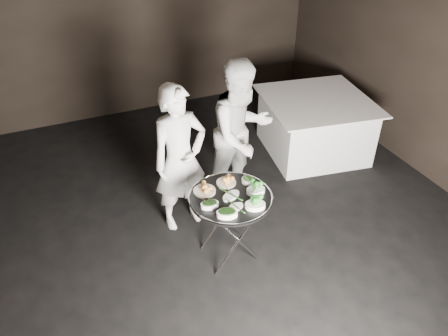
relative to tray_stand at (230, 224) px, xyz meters
name	(u,v)px	position (x,y,z in m)	size (l,w,h in m)	color
floor	(211,264)	(-0.22, -0.03, -0.42)	(6.00, 7.00, 0.05)	black
wall_back	(114,14)	(-0.22, 3.50, 1.10)	(6.00, 0.05, 3.00)	black
tray_stand	(230,224)	(0.00, 0.00, 0.00)	(0.48, 0.41, 0.71)	silver
serving_tray	(231,198)	(0.00, 0.00, 0.32)	(0.77, 0.77, 0.04)	black
potato_plate_a	(204,189)	(-0.19, 0.16, 0.36)	(0.21, 0.21, 0.08)	beige
potato_plate_b	(226,181)	(0.04, 0.20, 0.36)	(0.18, 0.18, 0.07)	beige
greens_bowl	(248,180)	(0.24, 0.14, 0.36)	(0.11, 0.11, 0.07)	white
asparagus_plate_a	(231,195)	(0.00, 0.00, 0.35)	(0.22, 0.18, 0.04)	white
asparagus_plate_b	(235,207)	(-0.03, -0.16, 0.35)	(0.18, 0.13, 0.03)	white
spinach_bowl_a	(210,204)	(-0.23, -0.06, 0.36)	(0.17, 0.13, 0.07)	white
spinach_bowl_b	(227,213)	(-0.14, -0.23, 0.37)	(0.21, 0.17, 0.08)	white
broccoli_bowl_a	(256,190)	(0.23, -0.04, 0.36)	(0.19, 0.15, 0.07)	white
broccoli_bowl_b	(255,205)	(0.13, -0.22, 0.36)	(0.21, 0.18, 0.07)	white
serving_utensils	(229,188)	(0.02, 0.07, 0.38)	(0.58, 0.42, 0.01)	silver
waiter_left	(180,160)	(-0.25, 0.67, 0.39)	(0.58, 0.38, 1.59)	silver
waiter_right	(241,134)	(0.50, 0.83, 0.43)	(0.81, 0.63, 1.66)	silver
dining_table	(314,126)	(1.81, 1.34, -0.02)	(1.32, 1.32, 0.75)	white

